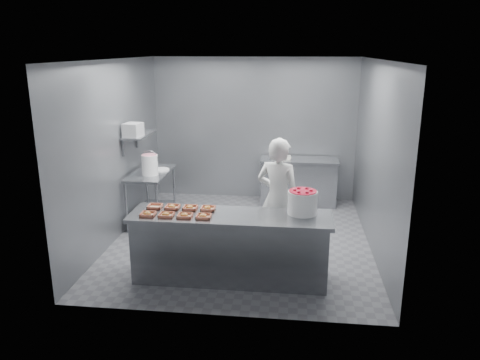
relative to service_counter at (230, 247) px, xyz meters
name	(u,v)px	position (x,y,z in m)	size (l,w,h in m)	color
floor	(242,239)	(0.00, 1.35, -0.45)	(4.50, 4.50, 0.00)	#4C4C51
ceiling	(242,59)	(0.00, 1.35, 2.35)	(4.50, 4.50, 0.00)	white
wall_back	(254,129)	(0.00, 3.60, 0.95)	(4.00, 0.04, 2.80)	slate
wall_left	(116,151)	(-2.00, 1.35, 0.95)	(0.04, 4.50, 2.80)	slate
wall_right	(376,157)	(2.00, 1.35, 0.95)	(0.04, 4.50, 2.80)	slate
service_counter	(230,247)	(0.00, 0.00, 0.00)	(2.60, 0.70, 0.90)	slate
prep_table	(151,189)	(-1.65, 1.95, 0.14)	(0.60, 1.20, 0.90)	slate
back_counter	(298,181)	(0.90, 3.25, 0.00)	(1.50, 0.60, 0.90)	slate
wall_shelf	(139,135)	(-1.82, 1.95, 1.10)	(0.35, 0.90, 0.03)	slate
tray_0	(148,214)	(-1.04, -0.15, 0.47)	(0.19, 0.18, 0.06)	tan
tray_1	(166,215)	(-0.80, -0.15, 0.47)	(0.19, 0.18, 0.06)	tan
tray_2	(185,215)	(-0.56, -0.15, 0.47)	(0.19, 0.18, 0.06)	tan
tray_3	(203,216)	(-0.32, -0.15, 0.47)	(0.19, 0.18, 0.06)	tan
tray_4	(155,206)	(-1.03, 0.15, 0.47)	(0.19, 0.18, 0.04)	tan
tray_5	(172,207)	(-0.80, 0.15, 0.47)	(0.19, 0.18, 0.06)	tan
tray_6	(190,208)	(-0.56, 0.15, 0.47)	(0.19, 0.18, 0.06)	tan
tray_7	(208,208)	(-0.32, 0.15, 0.47)	(0.19, 0.18, 0.06)	tan
worker	(278,199)	(0.59, 0.78, 0.43)	(0.65, 0.42, 1.77)	silver
strawberry_tub	(302,201)	(0.92, 0.15, 0.61)	(0.38, 0.38, 0.31)	white
glaze_bucket	(150,164)	(-1.60, 1.79, 0.63)	(0.29, 0.27, 0.42)	white
bucket_lid	(161,170)	(-1.51, 2.10, 0.46)	(0.30, 0.30, 0.02)	white
rag	(152,169)	(-1.67, 2.13, 0.46)	(0.13, 0.11, 0.02)	#CCB28C
appliance	(133,130)	(-1.82, 1.69, 1.22)	(0.26, 0.29, 0.22)	gray
paper_stack	(283,157)	(0.59, 3.25, 0.47)	(0.30, 0.22, 0.05)	silver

